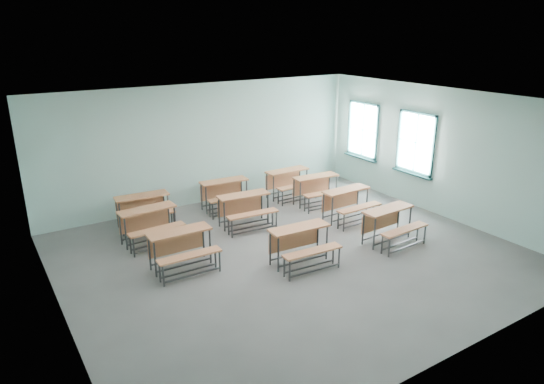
% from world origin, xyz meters
% --- Properties ---
extents(room, '(9.04, 8.04, 3.24)m').
position_xyz_m(room, '(0.08, 0.03, 1.60)').
color(room, slate).
rests_on(room, ground).
extents(desk_unit_r0c1, '(1.30, 0.92, 0.78)m').
position_xyz_m(desk_unit_r0c1, '(-0.08, -0.47, 0.52)').
color(desk_unit_r0c1, '#BA6C43').
rests_on(desk_unit_r0c1, ground).
extents(desk_unit_r0c2, '(1.28, 0.89, 0.78)m').
position_xyz_m(desk_unit_r0c2, '(2.19, -0.68, 0.52)').
color(desk_unit_r0c2, '#BA6C43').
rests_on(desk_unit_r0c2, ground).
extents(desk_unit_r1c0, '(1.27, 0.86, 0.78)m').
position_xyz_m(desk_unit_r1c0, '(-2.17, 0.64, 0.52)').
color(desk_unit_r1c0, '#BA6C43').
rests_on(desk_unit_r1c0, ground).
extents(desk_unit_r1c2, '(1.26, 0.86, 0.78)m').
position_xyz_m(desk_unit_r1c2, '(2.29, 0.84, 0.52)').
color(desk_unit_r1c2, '#BA6C43').
rests_on(desk_unit_r1c2, ground).
extents(desk_unit_r2c0, '(1.29, 0.90, 0.78)m').
position_xyz_m(desk_unit_r2c0, '(-2.28, 2.18, 0.52)').
color(desk_unit_r2c0, '#BA6C43').
rests_on(desk_unit_r2c0, ground).
extents(desk_unit_r2c1, '(1.31, 0.93, 0.78)m').
position_xyz_m(desk_unit_r2c1, '(-0.04, 1.86, 0.52)').
color(desk_unit_r2c1, '#BA6C43').
rests_on(desk_unit_r2c1, ground).
extents(desk_unit_r2c2, '(1.31, 0.94, 0.78)m').
position_xyz_m(desk_unit_r2c2, '(2.33, 2.13, 0.52)').
color(desk_unit_r2c2, '#BA6C43').
rests_on(desk_unit_r2c2, ground).
extents(desk_unit_r3c0, '(1.30, 0.92, 0.78)m').
position_xyz_m(desk_unit_r3c0, '(-2.11, 3.11, 0.52)').
color(desk_unit_r3c0, '#BA6C43').
rests_on(desk_unit_r3c0, ground).
extents(desk_unit_r3c1, '(1.31, 0.93, 0.78)m').
position_xyz_m(desk_unit_r3c1, '(0.08, 3.11, 0.52)').
color(desk_unit_r3c1, '#BA6C43').
rests_on(desk_unit_r3c1, ground).
extents(desk_unit_r3c2, '(1.26, 0.86, 0.78)m').
position_xyz_m(desk_unit_r3c2, '(2.03, 3.02, 0.52)').
color(desk_unit_r3c2, '#BA6C43').
rests_on(desk_unit_r3c2, ground).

